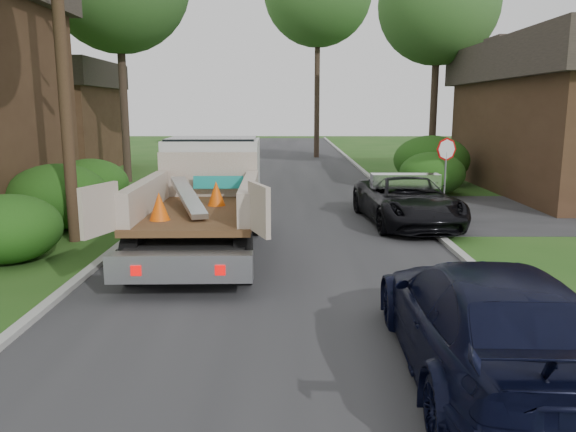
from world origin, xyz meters
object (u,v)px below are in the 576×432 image
(utility_pole, at_px, (61,35))
(flatbed_truck, at_px, (208,188))
(tree_right_far, at_px, (439,4))
(stop_sign, at_px, (446,159))
(house_left_far, at_px, (42,115))
(navy_suv, at_px, (485,320))
(black_pickup, at_px, (407,200))

(utility_pole, xyz_separation_m, flatbed_truck, (3.53, -0.26, -3.74))
(tree_right_far, relative_size, flatbed_truck, 1.64)
(stop_sign, xyz_separation_m, tree_right_far, (2.30, 11.00, 6.70))
(stop_sign, height_order, flatbed_truck, flatbed_truck)
(house_left_far, xyz_separation_m, navy_suv, (16.10, -24.50, -2.29))
(stop_sign, relative_size, black_pickup, 0.48)
(utility_pole, xyz_separation_m, house_left_far, (-8.02, 17.02, -2.12))
(utility_pole, relative_size, black_pickup, 1.93)
(stop_sign, relative_size, flatbed_truck, 0.35)
(stop_sign, distance_m, black_pickup, 2.64)
(black_pickup, relative_size, navy_suv, 0.98)
(black_pickup, distance_m, navy_suv, 9.74)
(black_pickup, bearing_deg, navy_suv, -100.70)
(tree_right_far, xyz_separation_m, navy_suv, (-4.90, -22.50, -7.71))
(tree_right_far, bearing_deg, flatbed_truck, -121.75)
(utility_pole, bearing_deg, tree_right_far, 49.16)
(flatbed_truck, height_order, navy_suv, flatbed_truck)
(house_left_far, xyz_separation_m, tree_right_far, (21.00, -2.00, 5.43))
(flatbed_truck, xyz_separation_m, navy_suv, (4.55, -7.22, -0.67))
(tree_right_far, relative_size, black_pickup, 2.22)
(utility_pole, distance_m, navy_suv, 11.86)
(utility_pole, distance_m, house_left_far, 18.93)
(flatbed_truck, bearing_deg, house_left_far, 122.43)
(house_left_far, bearing_deg, navy_suv, -56.69)
(stop_sign, bearing_deg, house_left_far, 145.19)
(stop_sign, relative_size, navy_suv, 0.47)
(stop_sign, xyz_separation_m, utility_pole, (-10.68, -4.02, 3.40))
(house_left_far, distance_m, black_pickup, 22.74)
(stop_sign, height_order, black_pickup, stop_sign)
(tree_right_far, xyz_separation_m, black_pickup, (-3.90, -12.81, -7.76))
(navy_suv, bearing_deg, black_pickup, -94.28)
(flatbed_truck, bearing_deg, stop_sign, 29.57)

